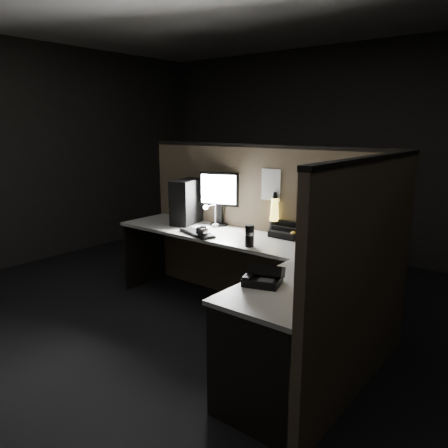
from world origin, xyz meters
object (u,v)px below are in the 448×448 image
Objects in this scene: pc_tower at (187,202)px; lava_lamp at (274,217)px; desk_phone at (263,276)px; keyboard at (197,233)px; monitor at (219,193)px.

lava_lamp is at bearing -5.53° from pc_tower.
pc_tower is 1.64× the size of desk_phone.
keyboard is at bearing -52.68° from pc_tower.
pc_tower is 0.35m from monitor.
desk_phone is (0.64, -1.14, -0.11)m from lava_lamp.
pc_tower reaches higher than lava_lamp.
keyboard is 1.08× the size of lava_lamp.
pc_tower is at bearing 130.34° from desk_phone.
monitor is 1.70m from desk_phone.
keyboard is (0.40, -0.30, -0.21)m from pc_tower.
keyboard is at bearing -96.26° from monitor.
lava_lamp reaches higher than keyboard.
pc_tower is 0.84× the size of monitor.
pc_tower is at bearing 160.21° from keyboard.
lava_lamp is (0.93, 0.16, -0.06)m from pc_tower.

